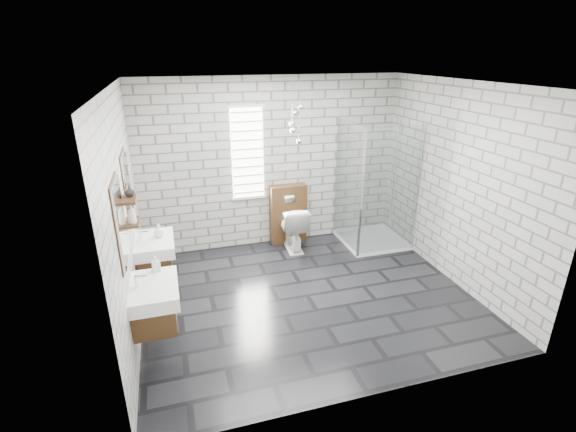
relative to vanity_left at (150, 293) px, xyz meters
name	(u,v)px	position (x,y,z in m)	size (l,w,h in m)	color
floor	(307,296)	(1.91, 0.62, -0.77)	(4.20, 3.60, 0.02)	black
ceiling	(312,83)	(1.91, 0.62, 1.95)	(4.20, 3.60, 0.02)	white
wall_back	(272,164)	(1.91, 2.43, 0.59)	(4.20, 0.02, 2.70)	#A1A19C
wall_front	(382,271)	(1.91, -1.19, 0.59)	(4.20, 0.02, 2.70)	#A1A19C
wall_left	(125,219)	(-0.20, 0.62, 0.59)	(0.02, 3.60, 2.70)	#A1A19C
wall_right	(458,185)	(4.02, 0.62, 0.59)	(0.02, 3.60, 2.70)	#A1A19C
vanity_left	(150,293)	(0.00, 0.00, 0.00)	(0.47, 0.70, 1.57)	#472D16
vanity_right	(151,246)	(0.00, 1.13, 0.00)	(0.47, 0.70, 1.57)	#472D16
shelf_lower	(133,222)	(-0.12, 0.57, 0.56)	(0.14, 0.30, 0.03)	#472D16
shelf_upper	(129,199)	(-0.12, 0.57, 0.82)	(0.14, 0.30, 0.03)	#472D16
window	(247,153)	(1.51, 2.40, 0.79)	(0.56, 0.05, 1.48)	white
cistern_panel	(288,214)	(2.14, 2.32, -0.26)	(0.60, 0.20, 1.00)	#472D16
flush_plate	(290,199)	(2.14, 2.21, 0.04)	(0.18, 0.01, 0.12)	silver
shower_enclosure	(371,217)	(3.41, 1.80, -0.25)	(1.00, 1.00, 2.03)	white
pendant_cluster	(296,122)	(2.16, 1.98, 1.30)	(0.25, 0.22, 0.96)	silver
toilet	(293,227)	(2.14, 2.06, -0.39)	(0.41, 0.72, 0.74)	white
soap_bottle_a	(156,264)	(0.07, 0.28, 0.18)	(0.08, 0.08, 0.17)	#B2B2B2
soap_bottle_b	(159,231)	(0.11, 1.18, 0.18)	(0.13, 0.13, 0.17)	#B2B2B2
soap_bottle_c	(132,214)	(-0.11, 0.50, 0.69)	(0.08, 0.08, 0.22)	#B2B2B2
vase	(130,191)	(-0.11, 0.63, 0.89)	(0.10, 0.10, 0.11)	#B2B2B2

